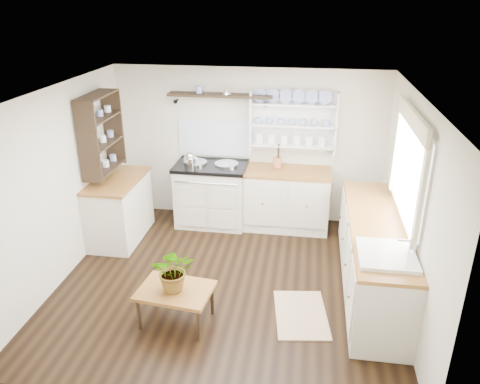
% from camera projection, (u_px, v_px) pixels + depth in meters
% --- Properties ---
extents(floor, '(4.00, 3.80, 0.01)m').
position_uv_depth(floor, '(227.00, 282.00, 5.71)').
color(floor, black).
rests_on(floor, ground).
extents(wall_back, '(4.00, 0.02, 2.30)m').
position_uv_depth(wall_back, '(249.00, 146.00, 6.99)').
color(wall_back, beige).
rests_on(wall_back, ground).
extents(wall_right, '(0.02, 3.80, 2.30)m').
position_uv_depth(wall_right, '(410.00, 207.00, 4.98)').
color(wall_right, beige).
rests_on(wall_right, ground).
extents(wall_left, '(0.02, 3.80, 2.30)m').
position_uv_depth(wall_left, '(60.00, 186.00, 5.54)').
color(wall_left, beige).
rests_on(wall_left, ground).
extents(ceiling, '(4.00, 3.80, 0.01)m').
position_uv_depth(ceiling, '(225.00, 94.00, 4.81)').
color(ceiling, white).
rests_on(ceiling, wall_back).
extents(window, '(0.08, 1.55, 1.22)m').
position_uv_depth(window, '(408.00, 166.00, 4.96)').
color(window, white).
rests_on(window, wall_right).
extents(aga_cooker, '(1.06, 0.73, 0.97)m').
position_uv_depth(aga_cooker, '(212.00, 193.00, 7.02)').
color(aga_cooker, beige).
rests_on(aga_cooker, floor).
extents(back_cabinets, '(1.27, 0.63, 0.90)m').
position_uv_depth(back_cabinets, '(286.00, 198.00, 6.90)').
color(back_cabinets, beige).
rests_on(back_cabinets, floor).
extents(right_cabinets, '(0.62, 2.43, 0.90)m').
position_uv_depth(right_cabinets, '(373.00, 256.00, 5.39)').
color(right_cabinets, beige).
rests_on(right_cabinets, floor).
extents(belfast_sink, '(0.55, 0.60, 0.45)m').
position_uv_depth(belfast_sink, '(385.00, 265.00, 4.57)').
color(belfast_sink, white).
rests_on(belfast_sink, right_cabinets).
extents(left_cabinets, '(0.62, 1.13, 0.90)m').
position_uv_depth(left_cabinets, '(119.00, 208.00, 6.59)').
color(left_cabinets, beige).
rests_on(left_cabinets, floor).
extents(plate_rack, '(1.20, 0.22, 0.90)m').
position_uv_depth(plate_rack, '(293.00, 121.00, 6.71)').
color(plate_rack, white).
rests_on(plate_rack, wall_back).
extents(high_shelf, '(1.50, 0.29, 0.16)m').
position_uv_depth(high_shelf, '(220.00, 96.00, 6.64)').
color(high_shelf, black).
rests_on(high_shelf, wall_back).
extents(left_shelving, '(0.28, 0.80, 1.05)m').
position_uv_depth(left_shelving, '(101.00, 133.00, 6.18)').
color(left_shelving, black).
rests_on(left_shelving, wall_left).
extents(kettle, '(0.18, 0.18, 0.22)m').
position_uv_depth(kettle, '(190.00, 160.00, 6.73)').
color(kettle, silver).
rests_on(kettle, aga_cooker).
extents(utensil_crock, '(0.13, 0.13, 0.15)m').
position_uv_depth(utensil_crock, '(277.00, 163.00, 6.79)').
color(utensil_crock, '#A9653E').
rests_on(utensil_crock, back_cabinets).
extents(center_table, '(0.81, 0.62, 0.41)m').
position_uv_depth(center_table, '(175.00, 293.00, 4.89)').
color(center_table, brown).
rests_on(center_table, floor).
extents(potted_plant, '(0.50, 0.45, 0.47)m').
position_uv_depth(potted_plant, '(174.00, 270.00, 4.78)').
color(potted_plant, '#3F7233').
rests_on(potted_plant, center_table).
extents(floor_rug, '(0.66, 0.92, 0.02)m').
position_uv_depth(floor_rug, '(301.00, 314.00, 5.13)').
color(floor_rug, '#8D7852').
rests_on(floor_rug, floor).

